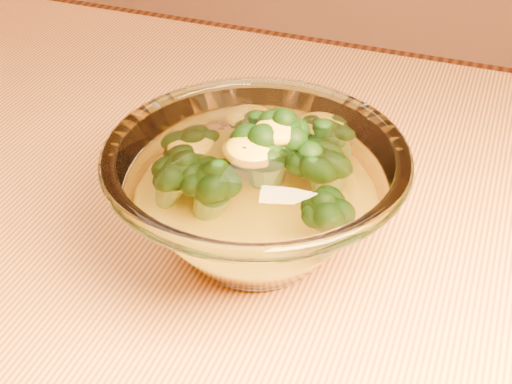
# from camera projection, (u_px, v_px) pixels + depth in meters

# --- Properties ---
(table) EXTENTS (1.20, 0.80, 0.75)m
(table) POSITION_uv_depth(u_px,v_px,m) (311.00, 334.00, 0.66)
(table) COLOR #E38C44
(table) RESTS_ON ground
(glass_bowl) EXTENTS (0.24, 0.24, 0.11)m
(glass_bowl) POSITION_uv_depth(u_px,v_px,m) (256.00, 197.00, 0.58)
(glass_bowl) COLOR white
(glass_bowl) RESTS_ON table
(cheese_sauce) EXTENTS (0.14, 0.14, 0.04)m
(cheese_sauce) POSITION_uv_depth(u_px,v_px,m) (256.00, 219.00, 0.59)
(cheese_sauce) COLOR yellow
(cheese_sauce) RESTS_ON glass_bowl
(broccoli_heap) EXTENTS (0.16, 0.15, 0.08)m
(broccoli_heap) POSITION_uv_depth(u_px,v_px,m) (264.00, 166.00, 0.58)
(broccoli_heap) COLOR black
(broccoli_heap) RESTS_ON cheese_sauce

